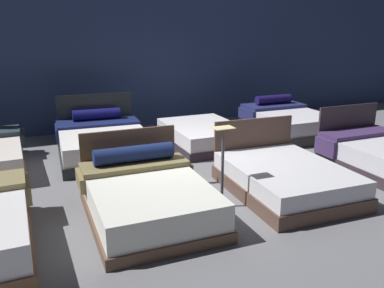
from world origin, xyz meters
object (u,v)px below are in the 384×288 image
(bed_6, at_px, (203,135))
(bed_7, at_px, (288,122))
(bed_2, at_px, (285,178))
(bed_5, at_px, (103,142))
(price_sign, at_px, (222,177))
(bed_1, at_px, (147,196))

(bed_6, xyz_separation_m, bed_7, (2.21, 0.09, 0.06))
(bed_2, height_order, bed_5, bed_5)
(bed_7, bearing_deg, bed_5, -179.41)
(bed_7, bearing_deg, price_sign, -136.87)
(bed_1, distance_m, bed_7, 5.10)
(bed_5, height_order, bed_6, bed_5)
(bed_1, xyz_separation_m, bed_5, (-0.02, 2.81, 0.00))
(bed_1, distance_m, bed_2, 2.12)
(bed_1, height_order, bed_2, bed_1)
(bed_5, height_order, price_sign, price_sign)
(bed_1, relative_size, bed_7, 0.97)
(bed_5, bearing_deg, bed_1, -86.53)
(bed_7, bearing_deg, bed_6, -176.74)
(bed_5, relative_size, price_sign, 1.99)
(bed_1, xyz_separation_m, bed_6, (2.06, 2.70, -0.06))
(bed_5, distance_m, bed_7, 4.30)
(bed_1, relative_size, bed_6, 1.04)
(bed_2, xyz_separation_m, bed_5, (-2.14, 2.90, 0.05))
(bed_2, distance_m, bed_7, 3.59)
(bed_5, xyz_separation_m, price_sign, (1.05, -2.97, 0.17))
(bed_5, bearing_deg, price_sign, -67.56)
(bed_2, bearing_deg, bed_6, 93.72)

